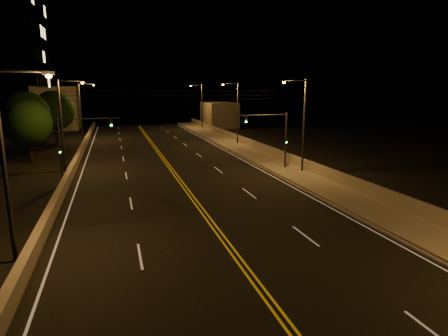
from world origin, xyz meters
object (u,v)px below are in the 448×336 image
object	(u,v)px
streetlight_1	(301,120)
tree_2	(54,111)
tree_0	(28,123)
tree_1	(27,114)
streetlight_3	(201,103)
traffic_signal_right	(276,134)
streetlight_5	(64,119)
streetlight_6	(82,107)
traffic_signal_left	(73,141)
streetlight_4	(10,154)
streetlight_2	(236,109)

from	to	relation	value
streetlight_1	tree_2	xyz separation A→B (m)	(-25.05, 28.22, -0.24)
tree_0	tree_1	xyz separation A→B (m)	(-1.68, 8.42, 0.54)
streetlight_3	traffic_signal_right	bearing A→B (deg)	-92.23
streetlight_5	tree_2	size ratio (longest dim) A/B	1.14
streetlight_6	traffic_signal_left	size ratio (longest dim) A/B	1.55
traffic_signal_left	streetlight_5	bearing A→B (deg)	101.98
streetlight_5	traffic_signal_left	distance (m)	5.77
streetlight_4	streetlight_6	bearing A→B (deg)	90.00
streetlight_1	streetlight_3	world-z (taller)	same
traffic_signal_left	tree_2	distance (m)	26.57
traffic_signal_left	traffic_signal_right	bearing A→B (deg)	0.00
streetlight_5	tree_2	world-z (taller)	streetlight_5
streetlight_2	traffic_signal_right	distance (m)	17.63
streetlight_4	tree_1	world-z (taller)	streetlight_4
streetlight_6	traffic_signal_right	size ratio (longest dim) A/B	1.55
tree_1	traffic_signal_left	bearing A→B (deg)	-70.00
streetlight_1	streetlight_5	distance (m)	22.73
streetlight_5	streetlight_1	bearing A→B (deg)	-19.43
streetlight_4	tree_2	world-z (taller)	streetlight_4
streetlight_5	streetlight_4	bearing A→B (deg)	-90.00
streetlight_3	tree_1	bearing A→B (deg)	-143.97
tree_1	tree_2	size ratio (longest dim) A/B	0.99
streetlight_4	tree_2	distance (m)	41.39
streetlight_2	tree_0	xyz separation A→B (m)	(-25.84, -6.01, -0.84)
streetlight_4	streetlight_2	bearing A→B (deg)	56.69
streetlight_2	tree_2	xyz separation A→B (m)	(-25.05, 8.61, -0.24)
traffic_signal_left	tree_0	world-z (taller)	tree_0
streetlight_1	tree_1	xyz separation A→B (m)	(-27.52, 22.02, -0.31)
streetlight_5	tree_0	bearing A→B (deg)	126.12
streetlight_1	tree_0	world-z (taller)	streetlight_1
streetlight_2	streetlight_4	size ratio (longest dim) A/B	1.00
streetlight_4	tree_1	size ratio (longest dim) A/B	1.16
streetlight_4	streetlight_5	world-z (taller)	same
streetlight_3	traffic_signal_left	distance (m)	44.80
traffic_signal_right	tree_1	distance (m)	32.74
streetlight_4	traffic_signal_left	distance (m)	15.24
streetlight_4	tree_0	xyz separation A→B (m)	(-4.41, 26.61, -0.84)
streetlight_6	tree_0	bearing A→B (deg)	-103.89
streetlight_5	traffic_signal_right	world-z (taller)	streetlight_5
streetlight_2	traffic_signal_right	xyz separation A→B (m)	(-1.56, -17.50, -1.50)
streetlight_4	tree_0	bearing A→B (deg)	99.41
traffic_signal_right	tree_2	world-z (taller)	tree_2
streetlight_1	streetlight_6	xyz separation A→B (m)	(-21.43, 31.42, 0.00)
tree_2	traffic_signal_left	bearing A→B (deg)	-79.63
streetlight_1	streetlight_4	size ratio (longest dim) A/B	1.00
traffic_signal_left	streetlight_1	bearing A→B (deg)	-5.95
streetlight_3	streetlight_4	world-z (taller)	same
streetlight_6	traffic_signal_left	xyz separation A→B (m)	(1.16, -29.31, -1.50)
streetlight_2	streetlight_3	distance (m)	22.42
tree_1	tree_2	xyz separation A→B (m)	(2.47, 6.21, 0.06)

